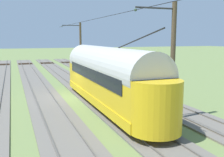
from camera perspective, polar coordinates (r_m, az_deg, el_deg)
name	(u,v)px	position (r m, az deg, el deg)	size (l,w,h in m)	color
ground_plane	(69,98)	(22.19, -9.17, -4.17)	(220.00, 220.00, 0.00)	olive
track_streetcar_siding	(133,91)	(24.35, 4.66, -2.80)	(2.80, 80.00, 0.18)	#666059
track_adjacent_siding	(92,95)	(22.95, -4.43, -3.52)	(2.80, 80.00, 0.18)	#666059
track_third_siding	(44,98)	(22.19, -14.43, -4.20)	(2.80, 80.00, 0.18)	#666059
vintage_streetcar	(107,76)	(18.74, -0.99, 0.57)	(2.65, 16.06, 5.22)	gold
catenary_pole_foreground	(80,48)	(35.95, -6.91, 6.64)	(2.65, 0.28, 6.95)	#4C3D28
catenary_pole_mid_near	(172,61)	(15.68, 12.78, 3.79)	(2.65, 0.28, 6.95)	#4C3D28
overhead_wire_run	(131,11)	(15.17, 4.06, 14.33)	(2.45, 47.70, 0.18)	black
switch_stand	(110,72)	(33.39, -0.39, 1.51)	(0.50, 0.30, 1.24)	black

